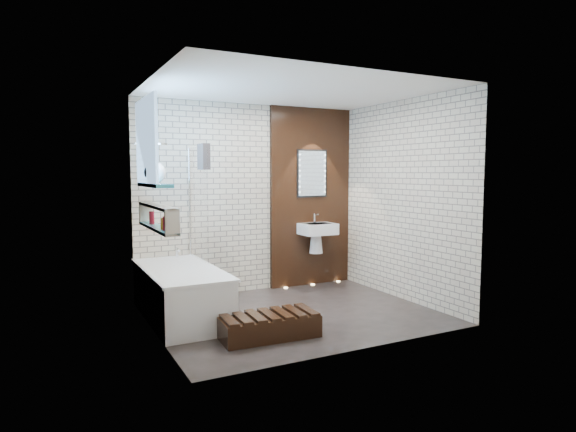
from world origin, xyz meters
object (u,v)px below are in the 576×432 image
bath_screen (198,204)px  walnut_step (269,327)px  bathtub (181,293)px  led_mirror (312,173)px  washbasin (317,233)px

bath_screen → walnut_step: 1.91m
bathtub → led_mirror: size_ratio=2.49×
bathtub → washbasin: 2.32m
bath_screen → led_mirror: size_ratio=2.00×
washbasin → led_mirror: size_ratio=0.83×
led_mirror → bath_screen: bearing=-169.3°
bath_screen → led_mirror: bearing=10.7°
walnut_step → bath_screen: bearing=100.3°
bath_screen → washbasin: 1.89m
walnut_step → led_mirror: bearing=49.7°
washbasin → led_mirror: (0.00, 0.16, 0.86)m
bathtub → led_mirror: (2.17, 0.78, 1.36)m
bath_screen → bathtub: bearing=-128.9°
bath_screen → washbasin: (1.82, 0.18, -0.49)m
washbasin → bath_screen: bearing=-174.2°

